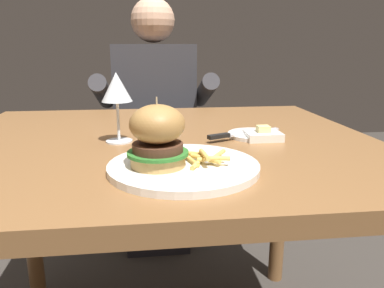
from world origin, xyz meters
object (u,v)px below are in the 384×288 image
at_px(burger_sandwich, 157,136).
at_px(bread_plate, 254,135).
at_px(wine_glass, 117,90).
at_px(butter_dish, 263,135).
at_px(table_knife, 238,134).
at_px(main_plate, 184,167).
at_px(diner_person, 155,136).

relative_size(burger_sandwich, bread_plate, 0.95).
height_order(wine_glass, butter_dish, wine_glass).
xyz_separation_m(table_knife, butter_dish, (0.06, -0.01, -0.00)).
bearing_deg(main_plate, bread_plate, 50.00).
height_order(table_knife, butter_dish, butter_dish).
xyz_separation_m(burger_sandwich, wine_glass, (-0.09, 0.25, 0.06)).
relative_size(wine_glass, bread_plate, 1.26).
xyz_separation_m(main_plate, butter_dish, (0.23, 0.22, 0.00)).
distance_m(table_knife, diner_person, 0.83).
bearing_deg(burger_sandwich, wine_glass, 109.84).
height_order(bread_plate, diner_person, diner_person).
bearing_deg(bread_plate, butter_dish, -67.28).
bearing_deg(burger_sandwich, butter_dish, 39.57).
distance_m(burger_sandwich, table_knife, 0.33).
xyz_separation_m(main_plate, bread_plate, (0.21, 0.25, -0.00)).
xyz_separation_m(main_plate, table_knife, (0.17, 0.23, 0.01)).
distance_m(main_plate, bread_plate, 0.33).
height_order(main_plate, table_knife, table_knife).
bearing_deg(burger_sandwich, table_knife, 48.35).
xyz_separation_m(burger_sandwich, diner_person, (0.02, 1.03, -0.25)).
relative_size(main_plate, butter_dish, 3.26).
xyz_separation_m(wine_glass, table_knife, (0.30, -0.01, -0.12)).
bearing_deg(diner_person, bread_plate, -72.33).
bearing_deg(diner_person, butter_dish, -72.11).
distance_m(butter_dish, diner_person, 0.86).
bearing_deg(main_plate, diner_person, 91.82).
relative_size(main_plate, burger_sandwich, 2.25).
relative_size(bread_plate, butter_dish, 1.53).
distance_m(wine_glass, table_knife, 0.33).
relative_size(wine_glass, butter_dish, 1.92).
relative_size(wine_glass, table_knife, 0.81).
bearing_deg(wine_glass, table_knife, -1.28).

